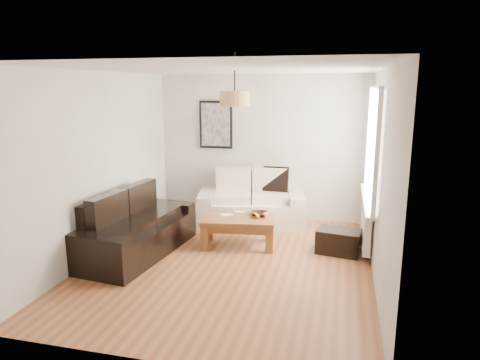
% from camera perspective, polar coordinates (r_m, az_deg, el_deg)
% --- Properties ---
extents(floor, '(4.50, 4.50, 0.00)m').
position_cam_1_polar(floor, '(6.03, -1.38, -11.00)').
color(floor, brown).
rests_on(floor, ground).
extents(ceiling, '(3.80, 4.50, 0.00)m').
position_cam_1_polar(ceiling, '(5.54, -1.52, 14.52)').
color(ceiling, white).
rests_on(ceiling, floor).
extents(wall_back, '(3.80, 0.04, 2.60)m').
position_cam_1_polar(wall_back, '(7.81, 2.88, 4.32)').
color(wall_back, silver).
rests_on(wall_back, floor).
extents(wall_front, '(3.80, 0.04, 2.60)m').
position_cam_1_polar(wall_front, '(3.59, -10.90, -5.59)').
color(wall_front, silver).
rests_on(wall_front, floor).
extents(wall_left, '(0.04, 4.50, 2.60)m').
position_cam_1_polar(wall_left, '(6.40, -18.11, 1.93)').
color(wall_left, silver).
rests_on(wall_left, floor).
extents(wall_right, '(0.04, 4.50, 2.60)m').
position_cam_1_polar(wall_right, '(5.47, 18.14, 0.24)').
color(wall_right, silver).
rests_on(wall_right, floor).
extents(window_bay, '(0.14, 1.90, 1.60)m').
position_cam_1_polar(window_bay, '(6.21, 17.44, 4.48)').
color(window_bay, white).
rests_on(window_bay, wall_right).
extents(radiator, '(0.10, 0.90, 0.52)m').
position_cam_1_polar(radiator, '(6.48, 16.38, -6.25)').
color(radiator, white).
rests_on(radiator, wall_right).
extents(poster, '(0.62, 0.04, 0.87)m').
position_cam_1_polar(poster, '(7.94, -3.22, 7.35)').
color(poster, black).
rests_on(poster, wall_back).
extents(pendant_shade, '(0.40, 0.40, 0.20)m').
position_cam_1_polar(pendant_shade, '(5.83, -0.71, 10.78)').
color(pendant_shade, tan).
rests_on(pendant_shade, ceiling).
extents(loveseat_cream, '(1.99, 1.34, 0.91)m').
position_cam_1_polar(loveseat_cream, '(7.54, 1.54, -2.53)').
color(loveseat_cream, beige).
rests_on(loveseat_cream, floor).
extents(sofa_leather, '(1.19, 2.09, 0.86)m').
position_cam_1_polar(sofa_leather, '(6.41, -13.80, -5.81)').
color(sofa_leather, black).
rests_on(sofa_leather, floor).
extents(coffee_table, '(1.17, 0.75, 0.45)m').
position_cam_1_polar(coffee_table, '(6.56, -0.24, -6.92)').
color(coffee_table, brown).
rests_on(coffee_table, floor).
extents(ottoman, '(0.67, 0.49, 0.35)m').
position_cam_1_polar(ottoman, '(6.48, 13.00, -7.97)').
color(ottoman, black).
rests_on(ottoman, floor).
extents(cushion_left, '(0.38, 0.26, 0.37)m').
position_cam_1_polar(cushion_left, '(7.74, -0.19, 0.11)').
color(cushion_left, black).
rests_on(cushion_left, loveseat_cream).
extents(cushion_right, '(0.44, 0.14, 0.44)m').
position_cam_1_polar(cushion_right, '(7.60, 4.79, 0.12)').
color(cushion_right, black).
rests_on(cushion_right, loveseat_cream).
extents(fruit_bowl, '(0.27, 0.27, 0.06)m').
position_cam_1_polar(fruit_bowl, '(6.57, 2.50, -4.55)').
color(fruit_bowl, black).
rests_on(fruit_bowl, coffee_table).
extents(orange_a, '(0.07, 0.07, 0.06)m').
position_cam_1_polar(orange_a, '(6.43, 2.34, -4.86)').
color(orange_a, orange).
rests_on(orange_a, fruit_bowl).
extents(orange_b, '(0.08, 0.08, 0.08)m').
position_cam_1_polar(orange_b, '(6.51, 3.38, -4.65)').
color(orange_b, '#EE4E14').
rests_on(orange_b, fruit_bowl).
extents(orange_c, '(0.08, 0.08, 0.07)m').
position_cam_1_polar(orange_c, '(6.51, 2.03, -4.63)').
color(orange_c, orange).
rests_on(orange_c, fruit_bowl).
extents(papers, '(0.23, 0.21, 0.01)m').
position_cam_1_polar(papers, '(6.64, -1.80, -4.62)').
color(papers, white).
rests_on(papers, coffee_table).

